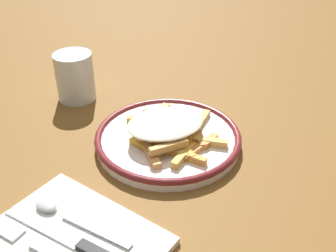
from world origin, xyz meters
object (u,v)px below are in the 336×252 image
napkin (71,244)px  fork (45,251)px  water_glass (75,77)px  spoon (65,215)px  knife (82,246)px  fries_heap (172,130)px  plate (168,138)px

napkin → fork: fork is taller
fork → water_glass: 0.40m
fork → spoon: size_ratio=1.16×
fork → knife: bearing=-45.0°
fries_heap → fork: (-0.27, -0.01, -0.02)m
fork → water_glass: size_ratio=1.86×
fries_heap → napkin: bearing=-174.9°
plate → fork: bearing=-176.1°
fries_heap → knife: bearing=-170.5°
water_glass → plate: bearing=-95.2°
fork → knife: knife is taller
fries_heap → knife: fries_heap is taller
plate → knife: bearing=-168.5°
plate → napkin: 0.25m
napkin → plate: bearing=7.2°
knife → napkin: bearing=95.7°
napkin → spoon: size_ratio=1.41×
fries_heap → knife: 0.25m
knife → water_glass: water_glass is taller
napkin → knife: size_ratio=1.02×
plate → fries_heap: fries_heap is taller
fork → spoon: (0.05, 0.02, 0.00)m
fries_heap → fork: 0.27m
napkin → spoon: (0.02, 0.03, 0.01)m
plate → fork: size_ratio=1.39×
spoon → fork: bearing=-157.0°
napkin → fork: 0.03m
fork → water_glass: bearing=41.2°
knife → spoon: bearing=67.5°
plate → spoon: bearing=179.1°
fries_heap → napkin: (-0.24, -0.02, -0.03)m
plate → spoon: plate is taller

